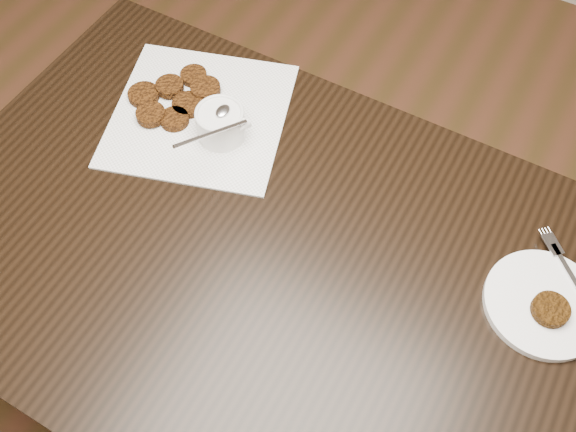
{
  "coord_description": "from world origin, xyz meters",
  "views": [
    {
      "loc": [
        0.26,
        -0.37,
        1.69
      ],
      "look_at": [
        -0.01,
        0.12,
        0.8
      ],
      "focal_mm": 39.31,
      "sensor_mm": 36.0,
      "label": 1
    }
  ],
  "objects": [
    {
      "name": "plate_with_patty",
      "position": [
        0.41,
        0.2,
        0.76
      ],
      "size": [
        0.27,
        0.27,
        0.03
      ],
      "primitive_type": null,
      "rotation": [
        0.0,
        0.0,
        -0.78
      ],
      "color": "white",
      "rests_on": "table"
    },
    {
      "name": "sauce_ramekin",
      "position": [
        -0.23,
        0.24,
        0.82
      ],
      "size": [
        0.16,
        0.16,
        0.13
      ],
      "primitive_type": null,
      "rotation": [
        0.0,
        0.0,
        0.42
      ],
      "color": "white",
      "rests_on": "napkin"
    },
    {
      "name": "patty_cluster",
      "position": [
        -0.35,
        0.27,
        0.76
      ],
      "size": [
        0.25,
        0.25,
        0.02
      ],
      "primitive_type": null,
      "rotation": [
        0.0,
        0.0,
        -0.23
      ],
      "color": "#5B2E0B",
      "rests_on": "napkin"
    },
    {
      "name": "table",
      "position": [
        -0.01,
        0.06,
        0.38
      ],
      "size": [
        1.27,
        0.81,
        0.75
      ],
      "primitive_type": "cube",
      "color": "black",
      "rests_on": "floor"
    },
    {
      "name": "floor",
      "position": [
        0.0,
        0.0,
        0.0
      ],
      "size": [
        4.0,
        4.0,
        0.0
      ],
      "primitive_type": "plane",
      "color": "brown",
      "rests_on": "ground"
    },
    {
      "name": "napkin",
      "position": [
        -0.29,
        0.26,
        0.75
      ],
      "size": [
        0.42,
        0.42,
        0.0
      ],
      "primitive_type": "cube",
      "rotation": [
        0.0,
        0.0,
        0.31
      ],
      "color": "white",
      "rests_on": "table"
    }
  ]
}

